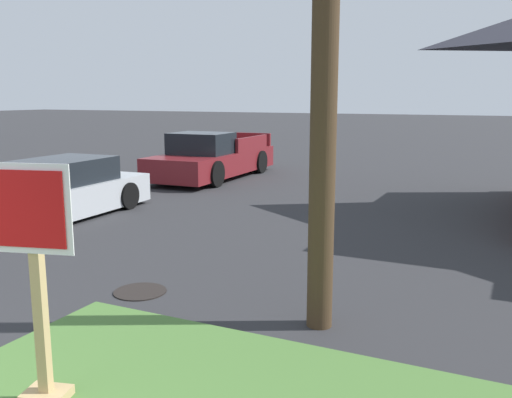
% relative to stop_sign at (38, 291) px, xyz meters
% --- Properties ---
extents(stop_sign, '(0.69, 0.36, 2.00)m').
position_rel_stop_sign_xyz_m(stop_sign, '(0.00, 0.00, 0.00)').
color(stop_sign, tan).
rests_on(stop_sign, grass_corner_patch).
extents(manhole_cover, '(0.70, 0.70, 0.02)m').
position_rel_stop_sign_xyz_m(manhole_cover, '(-1.04, 2.64, -1.03)').
color(manhole_cover, black).
rests_on(manhole_cover, ground).
extents(parked_sedan_silver, '(1.94, 4.48, 1.25)m').
position_rel_stop_sign_xyz_m(parked_sedan_silver, '(-5.50, 5.72, -0.49)').
color(parked_sedan_silver, '#ADB2B7').
rests_on(parked_sedan_silver, ground).
extents(pickup_truck_maroon, '(2.24, 5.48, 1.48)m').
position_rel_stop_sign_xyz_m(pickup_truck_maroon, '(-5.45, 12.18, -0.42)').
color(pickup_truck_maroon, maroon).
rests_on(pickup_truck_maroon, ground).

